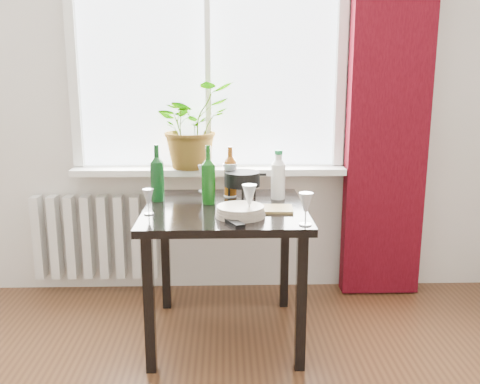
{
  "coord_description": "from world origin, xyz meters",
  "views": [
    {
      "loc": [
        0.1,
        -1.2,
        1.45
      ],
      "look_at": [
        0.18,
        1.55,
        0.82
      ],
      "focal_mm": 40.0,
      "sensor_mm": 36.0,
      "label": 1
    }
  ],
  "objects_px": {
    "wineglass_back_center": "(230,180)",
    "potted_plant": "(192,125)",
    "radiator": "(96,237)",
    "wineglass_front_left": "(148,202)",
    "bottle_amber": "(230,171)",
    "cleaning_bottle": "(278,175)",
    "wineglass_far_right": "(306,209)",
    "plate_stack": "(240,211)",
    "cutting_board": "(268,209)",
    "tv_remote": "(233,222)",
    "table": "(225,223)",
    "fondue_pot": "(242,185)",
    "wineglass_front_right": "(249,201)",
    "wine_bottle_left": "(157,172)",
    "wineglass_back_left": "(204,178)",
    "wine_bottle_right": "(208,174)"
  },
  "relations": [
    {
      "from": "wine_bottle_left",
      "to": "cutting_board",
      "type": "height_order",
      "value": "wine_bottle_left"
    },
    {
      "from": "fondue_pot",
      "to": "wineglass_front_right",
      "type": "bearing_deg",
      "value": -106.62
    },
    {
      "from": "radiator",
      "to": "wineglass_front_left",
      "type": "distance_m",
      "value": 1.0
    },
    {
      "from": "wineglass_back_left",
      "to": "plate_stack",
      "type": "xyz_separation_m",
      "value": [
        0.2,
        -0.57,
        -0.06
      ]
    },
    {
      "from": "bottle_amber",
      "to": "cleaning_bottle",
      "type": "relative_size",
      "value": 1.06
    },
    {
      "from": "wineglass_far_right",
      "to": "wineglass_back_left",
      "type": "height_order",
      "value": "wineglass_back_left"
    },
    {
      "from": "table",
      "to": "cleaning_bottle",
      "type": "distance_m",
      "value": 0.42
    },
    {
      "from": "wineglass_back_center",
      "to": "radiator",
      "type": "bearing_deg",
      "value": 156.14
    },
    {
      "from": "wineglass_back_left",
      "to": "cleaning_bottle",
      "type": "bearing_deg",
      "value": -24.63
    },
    {
      "from": "table",
      "to": "wineglass_back_center",
      "type": "bearing_deg",
      "value": 82.86
    },
    {
      "from": "wine_bottle_left",
      "to": "cleaning_bottle",
      "type": "distance_m",
      "value": 0.67
    },
    {
      "from": "cleaning_bottle",
      "to": "wineglass_front_left",
      "type": "xyz_separation_m",
      "value": [
        -0.68,
        -0.32,
        -0.07
      ]
    },
    {
      "from": "wineglass_back_center",
      "to": "bottle_amber",
      "type": "bearing_deg",
      "value": 83.21
    },
    {
      "from": "tv_remote",
      "to": "wineglass_back_center",
      "type": "bearing_deg",
      "value": 66.14
    },
    {
      "from": "radiator",
      "to": "wineglass_back_left",
      "type": "bearing_deg",
      "value": -19.64
    },
    {
      "from": "bottle_amber",
      "to": "plate_stack",
      "type": "relative_size",
      "value": 1.19
    },
    {
      "from": "potted_plant",
      "to": "wine_bottle_right",
      "type": "xyz_separation_m",
      "value": [
        0.12,
        -0.51,
        -0.21
      ]
    },
    {
      "from": "wineglass_back_left",
      "to": "plate_stack",
      "type": "relative_size",
      "value": 0.66
    },
    {
      "from": "wineglass_back_left",
      "to": "wine_bottle_left",
      "type": "bearing_deg",
      "value": -138.0
    },
    {
      "from": "bottle_amber",
      "to": "tv_remote",
      "type": "xyz_separation_m",
      "value": [
        0.01,
        -0.58,
        -0.14
      ]
    },
    {
      "from": "plate_stack",
      "to": "wineglass_front_left",
      "type": "bearing_deg",
      "value": 172.87
    },
    {
      "from": "potted_plant",
      "to": "wineglass_front_right",
      "type": "bearing_deg",
      "value": -68.25
    },
    {
      "from": "radiator",
      "to": "plate_stack",
      "type": "height_order",
      "value": "plate_stack"
    },
    {
      "from": "radiator",
      "to": "fondue_pot",
      "type": "distance_m",
      "value": 1.14
    },
    {
      "from": "cleaning_bottle",
      "to": "wineglass_front_left",
      "type": "relative_size",
      "value": 2.1
    },
    {
      "from": "fondue_pot",
      "to": "bottle_amber",
      "type": "bearing_deg",
      "value": 108.94
    },
    {
      "from": "radiator",
      "to": "wineglass_far_right",
      "type": "relative_size",
      "value": 5.02
    },
    {
      "from": "wineglass_back_center",
      "to": "tv_remote",
      "type": "relative_size",
      "value": 1.23
    },
    {
      "from": "fondue_pot",
      "to": "potted_plant",
      "type": "bearing_deg",
      "value": 106.05
    },
    {
      "from": "wineglass_far_right",
      "to": "plate_stack",
      "type": "bearing_deg",
      "value": 152.6
    },
    {
      "from": "cleaning_bottle",
      "to": "wineglass_front_right",
      "type": "distance_m",
      "value": 0.44
    },
    {
      "from": "radiator",
      "to": "wineglass_far_right",
      "type": "bearing_deg",
      "value": -38.67
    },
    {
      "from": "wineglass_back_left",
      "to": "tv_remote",
      "type": "bearing_deg",
      "value": -76.6
    },
    {
      "from": "fondue_pot",
      "to": "plate_stack",
      "type": "bearing_deg",
      "value": -112.96
    },
    {
      "from": "wineglass_back_center",
      "to": "wineglass_front_left",
      "type": "height_order",
      "value": "wineglass_back_center"
    },
    {
      "from": "table",
      "to": "wine_bottle_right",
      "type": "distance_m",
      "value": 0.28
    },
    {
      "from": "potted_plant",
      "to": "wineglass_far_right",
      "type": "bearing_deg",
      "value": -58.39
    },
    {
      "from": "radiator",
      "to": "wineglass_back_center",
      "type": "relative_size",
      "value": 4.06
    },
    {
      "from": "wine_bottle_right",
      "to": "tv_remote",
      "type": "bearing_deg",
      "value": -72.52
    },
    {
      "from": "wineglass_back_center",
      "to": "potted_plant",
      "type": "bearing_deg",
      "value": 123.68
    },
    {
      "from": "wine_bottle_left",
      "to": "wineglass_far_right",
      "type": "bearing_deg",
      "value": -33.83
    },
    {
      "from": "wineglass_front_right",
      "to": "wineglass_back_left",
      "type": "relative_size",
      "value": 1.04
    },
    {
      "from": "potted_plant",
      "to": "wineglass_back_left",
      "type": "relative_size",
      "value": 3.29
    },
    {
      "from": "radiator",
      "to": "tv_remote",
      "type": "distance_m",
      "value": 1.36
    },
    {
      "from": "table",
      "to": "cleaning_bottle",
      "type": "xyz_separation_m",
      "value": [
        0.3,
        0.18,
        0.23
      ]
    },
    {
      "from": "plate_stack",
      "to": "cutting_board",
      "type": "xyz_separation_m",
      "value": [
        0.15,
        0.12,
        -0.02
      ]
    },
    {
      "from": "wine_bottle_left",
      "to": "bottle_amber",
      "type": "xyz_separation_m",
      "value": [
        0.4,
        0.11,
        -0.01
      ]
    },
    {
      "from": "radiator",
      "to": "bottle_amber",
      "type": "xyz_separation_m",
      "value": [
        0.88,
        -0.37,
        0.51
      ]
    },
    {
      "from": "cleaning_bottle",
      "to": "wineglass_far_right",
      "type": "xyz_separation_m",
      "value": [
        0.08,
        -0.53,
        -0.06
      ]
    },
    {
      "from": "table",
      "to": "bottle_amber",
      "type": "relative_size",
      "value": 2.88
    }
  ]
}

